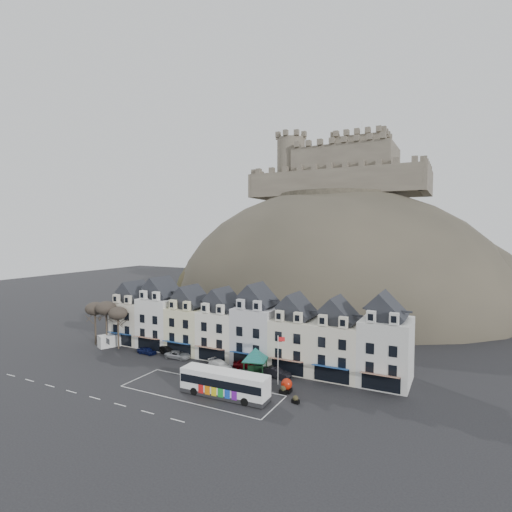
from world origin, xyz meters
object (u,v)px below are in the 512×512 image
(car_maroon, at_px, (246,364))
(car_charcoal, at_px, (276,373))
(car_navy, at_px, (147,351))
(white_van, at_px, (112,340))
(car_black, at_px, (168,350))
(flagpole, at_px, (279,357))
(car_silver, at_px, (178,355))
(bus, at_px, (224,383))
(red_buoy, at_px, (287,385))
(car_white, at_px, (220,365))
(bus_shelter, at_px, (255,354))

(car_maroon, bearing_deg, car_charcoal, -119.60)
(car_navy, relative_size, car_maroon, 0.93)
(white_van, distance_m, car_black, 12.91)
(flagpole, height_order, car_silver, flagpole)
(car_black, height_order, car_maroon, car_black)
(car_silver, bearing_deg, car_maroon, -89.21)
(car_navy, xyz_separation_m, car_black, (3.52, 1.57, 0.11))
(bus, xyz_separation_m, car_silver, (-15.43, 9.82, -1.27))
(car_maroon, bearing_deg, red_buoy, -136.81)
(car_silver, height_order, car_charcoal, car_charcoal)
(bus, distance_m, car_white, 10.85)
(car_white, bearing_deg, bus, -126.26)
(car_navy, distance_m, car_maroon, 19.08)
(car_navy, distance_m, car_charcoal, 24.98)
(car_navy, bearing_deg, car_black, -64.08)
(red_buoy, bearing_deg, car_black, 167.07)
(car_navy, relative_size, car_black, 0.82)
(bus, bearing_deg, car_silver, 145.91)
(flagpole, height_order, car_maroon, flagpole)
(flagpole, relative_size, car_maroon, 1.77)
(bus, bearing_deg, car_black, 147.73)
(bus, relative_size, car_black, 2.72)
(car_navy, relative_size, car_charcoal, 0.82)
(car_navy, bearing_deg, flagpole, -92.85)
(car_navy, relative_size, car_white, 0.81)
(car_white, xyz_separation_m, car_charcoal, (9.38, 0.60, 0.09))
(flagpole, xyz_separation_m, car_charcoal, (-1.43, 2.30, -3.28))
(car_black, height_order, car_charcoal, car_charcoal)
(car_silver, bearing_deg, bus, -126.56)
(car_white, distance_m, car_charcoal, 9.40)
(car_navy, bearing_deg, car_silver, -83.32)
(white_van, relative_size, car_maroon, 1.33)
(car_white, relative_size, car_maroon, 1.14)
(red_buoy, distance_m, car_white, 13.41)
(car_silver, bearing_deg, car_white, -100.46)
(car_silver, bearing_deg, bus_shelter, -99.28)
(car_navy, bearing_deg, car_white, -89.91)
(car_white, bearing_deg, car_black, 98.73)
(bus_shelter, distance_m, white_van, 31.53)
(bus_shelter, relative_size, car_white, 1.46)
(car_maroon, relative_size, car_charcoal, 0.88)
(red_buoy, xyz_separation_m, white_van, (-37.86, 4.97, 0.16))
(car_silver, xyz_separation_m, car_charcoal, (18.58, -0.43, 0.12))
(bus, height_order, car_navy, bus)
(bus, height_order, flagpole, flagpole)
(red_buoy, relative_size, car_maroon, 0.47)
(bus, height_order, car_silver, bus)
(car_navy, distance_m, car_black, 3.86)
(car_navy, height_order, car_maroon, car_maroon)
(flagpole, bearing_deg, car_navy, 175.25)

